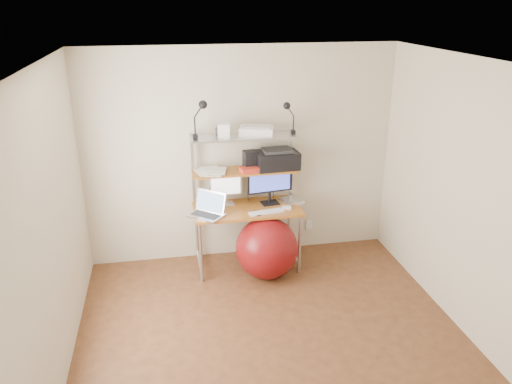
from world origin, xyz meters
The scene contains 20 objects.
room centered at (0.00, 0.00, 1.25)m, with size 3.60×3.60×3.60m.
computer_desk centered at (0.00, 1.50, 0.96)m, with size 1.20×0.60×1.57m.
wall_outlet centered at (0.85, 1.79, 0.30)m, with size 0.08×0.01×0.12m, color white.
monitor_silver centered at (-0.22, 1.60, 0.96)m, with size 0.38×0.15×0.42m.
monitor_black centered at (0.28, 1.54, 1.01)m, with size 0.54×0.18×0.54m.
laptop centered at (-0.45, 1.33, 0.79)m, with size 0.47×0.46×0.32m.
keyboard centered at (0.19, 1.27, 0.75)m, with size 0.39×0.11×0.01m, color white.
mouse centered at (0.43, 1.33, 0.75)m, with size 0.10×0.06×0.03m, color white.
mac_mini centered at (0.54, 1.50, 0.76)m, with size 0.22×0.22×0.04m, color silver.
phone centered at (0.08, 1.26, 0.74)m, with size 0.07×0.13×0.01m, color black.
printer centered at (0.37, 1.57, 1.26)m, with size 0.49×0.36×0.22m.
nas_cube centered at (0.07, 1.58, 1.26)m, with size 0.15×0.15×0.21m, color black.
red_box centered at (0.04, 1.48, 1.18)m, with size 0.20×0.13×0.06m, color red.
scanner centered at (0.14, 1.60, 1.60)m, with size 0.42×0.33×0.10m.
box_white centered at (-0.23, 1.53, 1.63)m, with size 0.13×0.11×0.15m, color white.
box_grey centered at (-0.26, 1.59, 1.60)m, with size 0.09×0.09×0.09m, color #2C2C2E.
clip_lamp_left centered at (-0.47, 1.51, 1.85)m, with size 0.17×0.09×0.41m.
clip_lamp_right centered at (0.48, 1.52, 1.81)m, with size 0.14×0.08×0.36m.
exercise_ball centered at (0.18, 1.17, 0.35)m, with size 0.70×0.70×0.70m, color maroon.
paper_stack centered at (-0.37, 1.57, 1.16)m, with size 0.39×0.40×0.02m.
Camera 1 is at (-0.87, -3.68, 2.96)m, focal length 35.00 mm.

